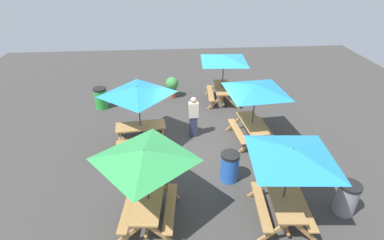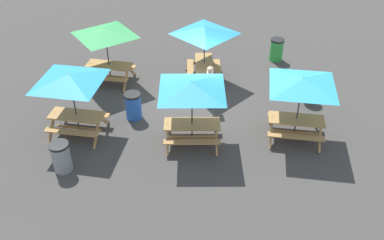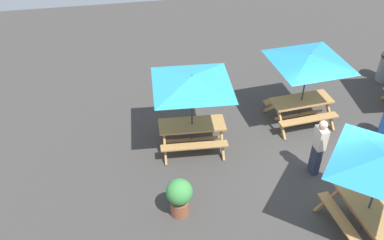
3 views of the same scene
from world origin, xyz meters
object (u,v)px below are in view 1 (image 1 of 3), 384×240
at_px(picnic_table_2, 145,161).
at_px(picnic_table_4, 291,159).
at_px(trash_bin_green, 101,98).
at_px(potted_plant_0, 172,86).
at_px(picnic_table_3, 138,95).
at_px(picnic_table_0, 256,92).
at_px(trash_bin_gray, 347,198).
at_px(picnic_table_1, 224,62).
at_px(trash_bin_blue, 230,167).
at_px(person_standing, 193,116).

distance_m(picnic_table_2, picnic_table_4, 3.53).
relative_size(trash_bin_green, potted_plant_0, 0.96).
bearing_deg(picnic_table_2, picnic_table_3, 12.74).
xyz_separation_m(picnic_table_0, trash_bin_gray, (-3.77, -1.67, -1.49)).
distance_m(picnic_table_1, trash_bin_blue, 5.79).
distance_m(trash_bin_gray, trash_bin_blue, 3.33).
distance_m(picnic_table_3, trash_bin_blue, 3.99).
bearing_deg(trash_bin_gray, picnic_table_3, 56.19).
bearing_deg(picnic_table_0, picnic_table_3, 82.96).
xyz_separation_m(picnic_table_0, picnic_table_4, (-3.84, 0.15, 0.00)).
relative_size(picnic_table_3, picnic_table_4, 0.83).
xyz_separation_m(picnic_table_1, potted_plant_0, (0.72, 2.35, -1.40)).
height_order(picnic_table_4, person_standing, picnic_table_4).
distance_m(picnic_table_1, person_standing, 3.51).
bearing_deg(picnic_table_3, trash_bin_green, -62.00).
distance_m(picnic_table_2, person_standing, 4.48).
bearing_deg(person_standing, trash_bin_green, -38.19).
bearing_deg(trash_bin_blue, picnic_table_2, 120.88).
bearing_deg(trash_bin_gray, picnic_table_1, 17.38).
bearing_deg(picnic_table_1, trash_bin_green, 95.62).
height_order(trash_bin_green, trash_bin_blue, same).
height_order(picnic_table_1, trash_bin_blue, picnic_table_1).
distance_m(picnic_table_4, trash_bin_green, 9.35).
distance_m(picnic_table_3, person_standing, 2.28).
relative_size(picnic_table_0, trash_bin_gray, 2.87).
height_order(trash_bin_blue, potted_plant_0, potted_plant_0).
bearing_deg(person_standing, picnic_table_1, -122.80).
bearing_deg(trash_bin_green, picnic_table_0, -117.09).
bearing_deg(trash_bin_blue, potted_plant_0, 14.84).
bearing_deg(picnic_table_4, trash_bin_blue, 38.14).
bearing_deg(trash_bin_gray, picnic_table_2, 88.48).
relative_size(picnic_table_1, picnic_table_3, 1.21).
bearing_deg(picnic_table_3, picnic_table_2, 91.41).
xyz_separation_m(picnic_table_4, trash_bin_gray, (0.07, -1.82, -1.49)).
height_order(picnic_table_4, trash_bin_gray, picnic_table_4).
bearing_deg(person_standing, picnic_table_2, 65.67).
height_order(picnic_table_2, picnic_table_4, same).
distance_m(picnic_table_0, trash_bin_blue, 2.93).
height_order(picnic_table_1, person_standing, picnic_table_1).
distance_m(picnic_table_3, potted_plant_0, 4.38).
height_order(picnic_table_0, picnic_table_3, same).
height_order(picnic_table_4, potted_plant_0, picnic_table_4).
bearing_deg(picnic_table_4, picnic_table_0, 2.36).
bearing_deg(picnic_table_0, picnic_table_1, 4.09).
relative_size(picnic_table_2, person_standing, 1.40).
relative_size(picnic_table_3, potted_plant_0, 2.29).
distance_m(picnic_table_4, person_standing, 4.86).
xyz_separation_m(picnic_table_0, picnic_table_1, (3.37, 0.56, 0.00)).
bearing_deg(trash_bin_blue, trash_bin_gray, -118.53).
distance_m(picnic_table_1, potted_plant_0, 2.83).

